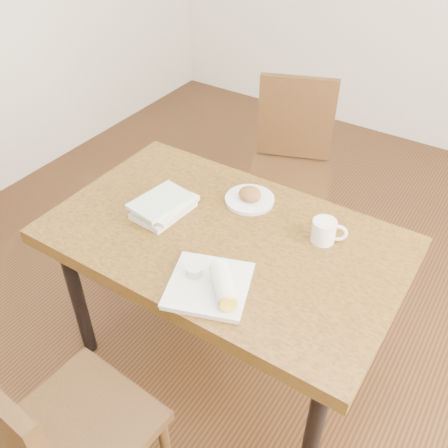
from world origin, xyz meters
The scene contains 8 objects.
ground centered at (0.00, 0.00, -0.01)m, with size 4.00×5.00×0.01m, color #472814.
table centered at (0.00, 0.00, 0.67)m, with size 1.32×0.81×0.75m.
chair_near centered at (-0.05, -0.84, 0.55)m, with size 0.45×0.45×0.95m.
chair_far centered at (-0.17, 0.92, 0.55)m, with size 0.54×0.54×0.95m.
plate_scone centered at (-0.03, 0.23, 0.77)m, with size 0.20×0.20×0.06m.
coffee_mug centered at (0.33, 0.17, 0.80)m, with size 0.13×0.09×0.09m.
plate_burrito centered at (0.13, -0.26, 0.78)m, with size 0.33×0.33×0.09m.
book_stack centered at (-0.27, -0.02, 0.78)m, with size 0.19×0.25×0.06m.
Camera 1 is at (0.78, -1.19, 1.95)m, focal length 40.00 mm.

